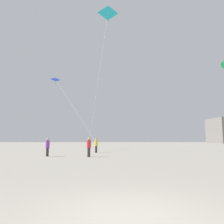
{
  "coord_description": "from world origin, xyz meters",
  "views": [
    {
      "loc": [
        -0.41,
        -4.85,
        1.57
      ],
      "look_at": [
        0.0,
        19.78,
        4.67
      ],
      "focal_mm": 35.54,
      "sensor_mm": 36.0,
      "label": 1
    }
  ],
  "objects_px": {
    "person_in_yellow": "(96,145)",
    "person_in_red": "(89,146)",
    "person_in_purple": "(48,146)",
    "kite_cobalt_delta": "(56,81)",
    "kite_cyan_delta": "(108,15)"
  },
  "relations": [
    {
      "from": "person_in_red",
      "to": "person_in_yellow",
      "type": "bearing_deg",
      "value": 15.82
    },
    {
      "from": "kite_cobalt_delta",
      "to": "kite_cyan_delta",
      "type": "relative_size",
      "value": 0.77
    },
    {
      "from": "kite_cyan_delta",
      "to": "kite_cobalt_delta",
      "type": "bearing_deg",
      "value": 121.07
    },
    {
      "from": "person_in_yellow",
      "to": "person_in_red",
      "type": "height_order",
      "value": "person_in_red"
    },
    {
      "from": "person_in_red",
      "to": "kite_cobalt_delta",
      "type": "distance_m",
      "value": 19.35
    },
    {
      "from": "person_in_yellow",
      "to": "person_in_red",
      "type": "bearing_deg",
      "value": -124.28
    },
    {
      "from": "person_in_yellow",
      "to": "person_in_purple",
      "type": "xyz_separation_m",
      "value": [
        -4.36,
        -5.86,
        -0.01
      ]
    },
    {
      "from": "person_in_red",
      "to": "kite_cobalt_delta",
      "type": "xyz_separation_m",
      "value": [
        -6.82,
        14.92,
        10.27
      ]
    },
    {
      "from": "person_in_red",
      "to": "kite_cyan_delta",
      "type": "relative_size",
      "value": 0.13
    },
    {
      "from": "person_in_purple",
      "to": "person_in_red",
      "type": "xyz_separation_m",
      "value": [
        4.05,
        -0.82,
        0.02
      ]
    },
    {
      "from": "person_in_yellow",
      "to": "kite_cobalt_delta",
      "type": "bearing_deg",
      "value": 99.25
    },
    {
      "from": "person_in_purple",
      "to": "kite_cobalt_delta",
      "type": "relative_size",
      "value": 0.17
    },
    {
      "from": "kite_cobalt_delta",
      "to": "person_in_red",
      "type": "bearing_deg",
      "value": -65.44
    },
    {
      "from": "person_in_red",
      "to": "kite_cyan_delta",
      "type": "xyz_separation_m",
      "value": [
        1.71,
        0.77,
        13.45
      ]
    },
    {
      "from": "person_in_yellow",
      "to": "person_in_purple",
      "type": "bearing_deg",
      "value": -158.25
    }
  ]
}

